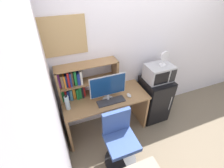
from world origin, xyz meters
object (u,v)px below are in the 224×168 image
(mini_fridge, at_px, (154,99))
(desk_chair, at_px, (120,142))
(water_bottle, at_px, (67,103))
(wall_corkboard, at_px, (61,37))
(computer_mouse, at_px, (129,95))
(keyboard, at_px, (111,101))
(microwave, at_px, (159,73))
(monitor, at_px, (108,87))
(hutch_bookshelf, at_px, (79,81))
(desk_fan, at_px, (164,58))

(mini_fridge, distance_m, desk_chair, 1.13)
(water_bottle, xyz_separation_m, wall_corkboard, (0.10, 0.32, 0.83))
(computer_mouse, bearing_deg, keyboard, -176.04)
(desk_chair, bearing_deg, microwave, 31.91)
(monitor, xyz_separation_m, keyboard, (0.03, -0.06, -0.24))
(monitor, distance_m, keyboard, 0.25)
(mini_fridge, relative_size, wall_corkboard, 1.30)
(water_bottle, height_order, wall_corkboard, wall_corkboard)
(monitor, distance_m, computer_mouse, 0.41)
(wall_corkboard, bearing_deg, microwave, -11.41)
(water_bottle, distance_m, desk_chair, 0.93)
(microwave, xyz_separation_m, wall_corkboard, (-1.43, 0.29, 0.69))
(hutch_bookshelf, relative_size, monitor, 1.67)
(microwave, distance_m, desk_fan, 0.28)
(water_bottle, bearing_deg, mini_fridge, 0.95)
(mini_fridge, relative_size, desk_chair, 0.97)
(keyboard, height_order, microwave, microwave)
(water_bottle, relative_size, desk_chair, 0.28)
(keyboard, relative_size, desk_fan, 1.76)
(wall_corkboard, bearing_deg, hutch_bookshelf, -36.34)
(microwave, bearing_deg, desk_chair, -148.09)
(monitor, distance_m, microwave, 0.93)
(microwave, xyz_separation_m, desk_fan, (0.04, -0.01, 0.27))
(computer_mouse, xyz_separation_m, desk_chair, (-0.37, -0.50, -0.37))
(monitor, xyz_separation_m, desk_chair, (-0.03, -0.53, -0.60))
(hutch_bookshelf, distance_m, water_bottle, 0.36)
(desk_fan, distance_m, wall_corkboard, 1.56)
(keyboard, height_order, wall_corkboard, wall_corkboard)
(mini_fridge, bearing_deg, desk_chair, -148.21)
(computer_mouse, bearing_deg, desk_chair, -126.53)
(computer_mouse, relative_size, wall_corkboard, 0.16)
(computer_mouse, bearing_deg, mini_fridge, 9.15)
(keyboard, distance_m, desk_fan, 1.08)
(keyboard, distance_m, wall_corkboard, 1.15)
(keyboard, relative_size, desk_chair, 0.48)
(hutch_bookshelf, distance_m, mini_fridge, 1.45)
(keyboard, height_order, desk_chair, desk_chair)
(water_bottle, height_order, mini_fridge, water_bottle)
(monitor, height_order, computer_mouse, monitor)
(wall_corkboard, bearing_deg, desk_chair, -61.89)
(monitor, bearing_deg, wall_corkboard, 144.98)
(computer_mouse, bearing_deg, wall_corkboard, 155.35)
(monitor, height_order, mini_fridge, monitor)
(monitor, xyz_separation_m, wall_corkboard, (-0.50, 0.35, 0.69))
(desk_chair, bearing_deg, water_bottle, 135.34)
(monitor, xyz_separation_m, microwave, (0.93, 0.06, -0.00))
(water_bottle, bearing_deg, keyboard, -8.20)
(keyboard, bearing_deg, water_bottle, 171.80)
(computer_mouse, relative_size, mini_fridge, 0.12)
(water_bottle, distance_m, desk_fan, 1.63)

